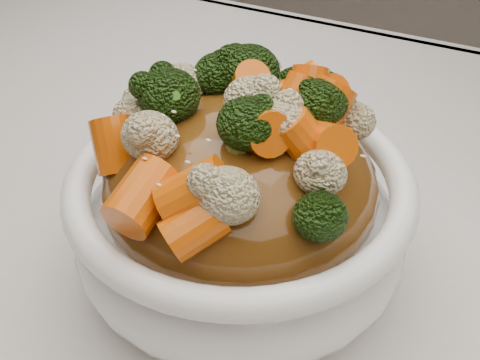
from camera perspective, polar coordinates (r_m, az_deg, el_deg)
The scene contains 8 objects.
tablecloth at distance 0.46m, azimuth 3.07°, elevation -6.18°, with size 1.20×0.80×0.04m, color silver.
bowl at distance 0.38m, azimuth 0.00°, elevation -3.97°, with size 0.22×0.22×0.09m, color white, non-canonical shape.
sauce_base at distance 0.36m, azimuth 0.00°, elevation -0.39°, with size 0.18×0.18×0.10m, color #57310E.
carrots at distance 0.33m, azimuth 0.00°, elevation 8.49°, with size 0.18×0.18×0.05m, color #E15A07, non-canonical shape.
broccoli at distance 0.33m, azimuth 0.00°, elevation 8.34°, with size 0.18×0.18×0.05m, color black, non-canonical shape.
cauliflower at distance 0.33m, azimuth 0.00°, elevation 8.02°, with size 0.18×0.18×0.04m, color beige, non-canonical shape.
scallions at distance 0.32m, azimuth 0.00°, elevation 8.65°, with size 0.13×0.13×0.02m, color #38771B, non-canonical shape.
sesame_seeds at distance 0.32m, azimuth 0.00°, elevation 8.65°, with size 0.16×0.16×0.01m, color beige, non-canonical shape.
Camera 1 is at (0.13, -0.30, 1.05)m, focal length 42.00 mm.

